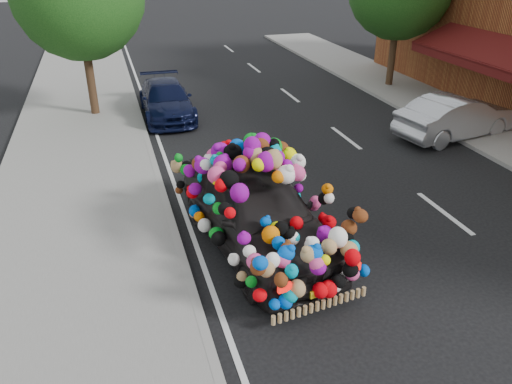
% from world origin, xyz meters
% --- Properties ---
extents(ground, '(100.00, 100.00, 0.00)m').
position_xyz_m(ground, '(0.00, 0.00, 0.00)').
color(ground, black).
rests_on(ground, ground).
extents(sidewalk, '(4.00, 60.00, 0.12)m').
position_xyz_m(sidewalk, '(-4.30, 0.00, 0.06)').
color(sidewalk, gray).
rests_on(sidewalk, ground).
extents(kerb, '(0.15, 60.00, 0.13)m').
position_xyz_m(kerb, '(-2.35, 0.00, 0.07)').
color(kerb, gray).
rests_on(kerb, ground).
extents(lane_markings, '(6.00, 50.00, 0.01)m').
position_xyz_m(lane_markings, '(3.60, 0.00, 0.01)').
color(lane_markings, silver).
rests_on(lane_markings, ground).
extents(plush_art_car, '(2.89, 5.11, 2.23)m').
position_xyz_m(plush_art_car, '(-0.82, -0.05, 1.15)').
color(plush_art_car, black).
rests_on(plush_art_car, ground).
extents(navy_sedan, '(1.70, 4.08, 1.18)m').
position_xyz_m(navy_sedan, '(-1.41, 8.75, 0.59)').
color(navy_sedan, black).
rests_on(navy_sedan, ground).
extents(silver_hatchback, '(4.16, 2.09, 1.31)m').
position_xyz_m(silver_hatchback, '(6.83, 4.11, 0.65)').
color(silver_hatchback, '#B2B3B9').
rests_on(silver_hatchback, ground).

